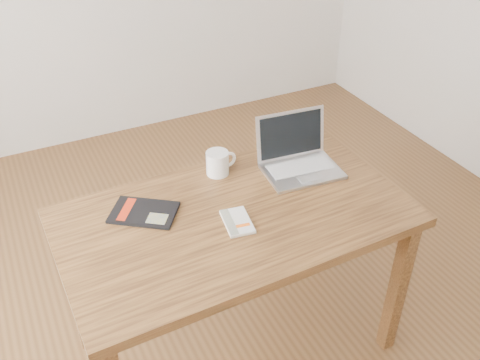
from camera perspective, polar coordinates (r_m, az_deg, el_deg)
name	(u,v)px	position (r m, az deg, el deg)	size (l,w,h in m)	color
room	(202,48)	(1.80, -4.12, 13.90)	(4.04, 4.04, 2.70)	brown
desk	(235,232)	(2.06, -0.51, -5.54)	(1.32, 0.78, 0.75)	#543519
white_guidebook	(237,222)	(1.96, -0.30, -4.48)	(0.12, 0.17, 0.01)	silver
black_guidebook	(144,212)	(2.03, -10.22, -3.42)	(0.29, 0.27, 0.01)	black
laptop	(298,158)	(2.25, 6.20, 2.39)	(0.33, 0.29, 0.22)	silver
coffee_mug	(218,162)	(2.20, -2.34, 1.88)	(0.14, 0.09, 0.10)	white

